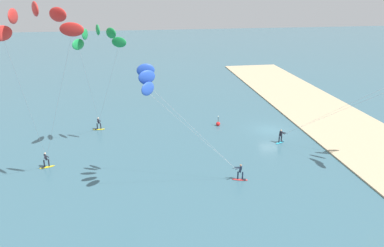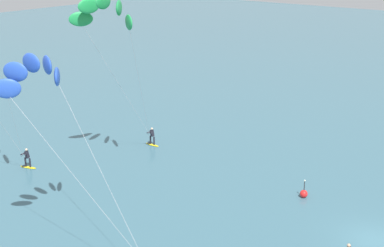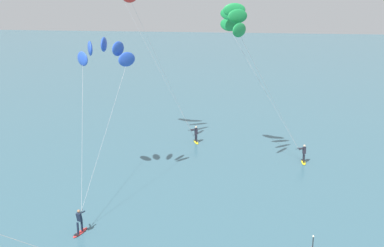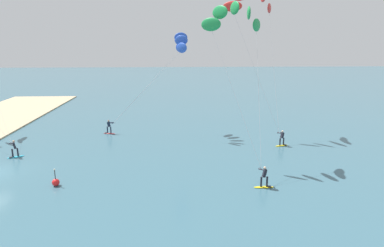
% 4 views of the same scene
% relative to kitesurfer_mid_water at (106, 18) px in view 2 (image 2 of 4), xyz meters
% --- Properties ---
extents(ground_plane, '(240.00, 240.00, 0.00)m').
position_rel_kitesurfer_mid_water_xyz_m(ground_plane, '(2.34, -20.56, -12.20)').
color(ground_plane, '#386070').
extents(kitesurfer_mid_water, '(7.93, 5.53, 13.92)m').
position_rel_kitesurfer_mid_water_xyz_m(kitesurfer_mid_water, '(0.00, 0.00, 0.00)').
color(kitesurfer_mid_water, yellow).
rests_on(kitesurfer_mid_water, ground).
extents(kitesurfer_far_out, '(4.67, 10.14, 11.64)m').
position_rel_kitesurfer_mid_water_xyz_m(kitesurfer_far_out, '(-9.87, -4.81, -2.15)').
color(kitesurfer_far_out, red).
rests_on(kitesurfer_far_out, ground).
extents(marker_buoy, '(0.56, 0.56, 1.38)m').
position_rel_kitesurfer_mid_water_xyz_m(marker_buoy, '(5.04, -14.24, -11.90)').
color(marker_buoy, red).
rests_on(marker_buoy, ground).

